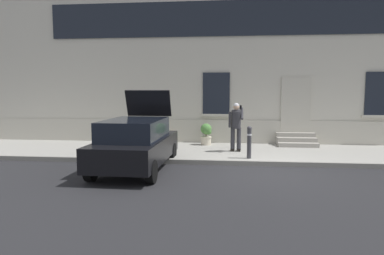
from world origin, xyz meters
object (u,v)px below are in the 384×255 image
planter_terracotta (153,133)px  bollard_near_person (249,141)px  planter_cream (206,134)px  person_on_phone (236,124)px  hatchback_car_black (136,143)px

planter_terracotta → bollard_near_person: bearing=-35.0°
bollard_near_person → planter_terracotta: size_ratio=1.22×
planter_cream → bollard_near_person: bearing=-59.4°
bollard_near_person → person_on_phone: size_ratio=0.60×
person_on_phone → planter_cream: bearing=129.7°
person_on_phone → planter_cream: 1.90m
person_on_phone → planter_terracotta: 3.65m
bollard_near_person → planter_terracotta: bollard_near_person is taller
hatchback_car_black → planter_terracotta: size_ratio=4.77×
planter_terracotta → planter_cream: size_ratio=1.00×
planter_cream → planter_terracotta: bearing=-179.8°
bollard_near_person → planter_terracotta: bearing=145.0°
bollard_near_person → hatchback_car_black: bearing=-158.0°
hatchback_car_black → bollard_near_person: hatchback_car_black is taller
hatchback_car_black → planter_cream: (1.79, 3.96, -0.19)m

